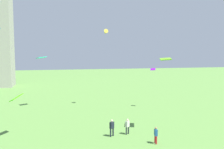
{
  "coord_description": "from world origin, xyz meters",
  "views": [
    {
      "loc": [
        -3.49,
        -8.76,
        8.75
      ],
      "look_at": [
        2.74,
        17.45,
        6.33
      ],
      "focal_mm": 37.83,
      "sensor_mm": 36.0,
      "label": 1
    }
  ],
  "objects_px": {
    "person_3": "(127,125)",
    "kite_flying_5": "(153,69)",
    "kite_flying_3": "(16,97)",
    "kite_flying_4": "(41,58)",
    "person_1": "(156,134)",
    "person_2": "(112,127)",
    "kite_flying_1": "(165,59)",
    "kite_flying_6": "(105,32)"
  },
  "relations": [
    {
      "from": "kite_flying_4",
      "to": "kite_flying_6",
      "type": "xyz_separation_m",
      "value": [
        10.22,
        -1.45,
        4.08
      ]
    },
    {
      "from": "kite_flying_4",
      "to": "kite_flying_1",
      "type": "bearing_deg",
      "value": -77.22
    },
    {
      "from": "person_1",
      "to": "person_2",
      "type": "distance_m",
      "value": 4.72
    },
    {
      "from": "person_3",
      "to": "kite_flying_3",
      "type": "bearing_deg",
      "value": 133.23
    },
    {
      "from": "person_1",
      "to": "kite_flying_6",
      "type": "bearing_deg",
      "value": -169.31
    },
    {
      "from": "person_1",
      "to": "kite_flying_3",
      "type": "bearing_deg",
      "value": -105.55
    },
    {
      "from": "kite_flying_3",
      "to": "kite_flying_5",
      "type": "xyz_separation_m",
      "value": [
        19.19,
        8.99,
        2.08
      ]
    },
    {
      "from": "kite_flying_5",
      "to": "kite_flying_6",
      "type": "distance_m",
      "value": 9.75
    },
    {
      "from": "person_1",
      "to": "person_3",
      "type": "bearing_deg",
      "value": -142.82
    },
    {
      "from": "kite_flying_4",
      "to": "person_2",
      "type": "bearing_deg",
      "value": -93.84
    },
    {
      "from": "kite_flying_1",
      "to": "kite_flying_3",
      "type": "height_order",
      "value": "kite_flying_1"
    },
    {
      "from": "kite_flying_1",
      "to": "kite_flying_4",
      "type": "bearing_deg",
      "value": -116.46
    },
    {
      "from": "person_3",
      "to": "kite_flying_3",
      "type": "distance_m",
      "value": 12.15
    },
    {
      "from": "person_2",
      "to": "kite_flying_5",
      "type": "bearing_deg",
      "value": -163.8
    },
    {
      "from": "kite_flying_3",
      "to": "kite_flying_4",
      "type": "distance_m",
      "value": 14.17
    },
    {
      "from": "person_1",
      "to": "kite_flying_6",
      "type": "xyz_separation_m",
      "value": [
        -1.33,
        17.41,
        11.23
      ]
    },
    {
      "from": "person_3",
      "to": "kite_flying_5",
      "type": "relative_size",
      "value": 1.89
    },
    {
      "from": "person_1",
      "to": "kite_flying_6",
      "type": "relative_size",
      "value": 1.33
    },
    {
      "from": "person_2",
      "to": "kite_flying_4",
      "type": "xyz_separation_m",
      "value": [
        -7.86,
        15.93,
        7.06
      ]
    },
    {
      "from": "kite_flying_1",
      "to": "kite_flying_4",
      "type": "distance_m",
      "value": 20.84
    },
    {
      "from": "kite_flying_4",
      "to": "kite_flying_5",
      "type": "xyz_separation_m",
      "value": [
        17.33,
        -4.49,
        -1.86
      ]
    },
    {
      "from": "person_3",
      "to": "kite_flying_4",
      "type": "height_order",
      "value": "kite_flying_4"
    },
    {
      "from": "person_3",
      "to": "kite_flying_5",
      "type": "xyz_separation_m",
      "value": [
        7.67,
        11.2,
        5.25
      ]
    },
    {
      "from": "kite_flying_1",
      "to": "kite_flying_4",
      "type": "height_order",
      "value": "kite_flying_1"
    },
    {
      "from": "kite_flying_5",
      "to": "person_2",
      "type": "bearing_deg",
      "value": 78.92
    },
    {
      "from": "kite_flying_1",
      "to": "kite_flying_3",
      "type": "relative_size",
      "value": 1.28
    },
    {
      "from": "person_1",
      "to": "kite_flying_4",
      "type": "height_order",
      "value": "kite_flying_4"
    },
    {
      "from": "person_1",
      "to": "kite_flying_4",
      "type": "distance_m",
      "value": 23.25
    },
    {
      "from": "kite_flying_1",
      "to": "kite_flying_3",
      "type": "bearing_deg",
      "value": -75.69
    },
    {
      "from": "person_3",
      "to": "kite_flying_3",
      "type": "relative_size",
      "value": 1.07
    },
    {
      "from": "kite_flying_3",
      "to": "person_3",
      "type": "bearing_deg",
      "value": -56.67
    },
    {
      "from": "kite_flying_5",
      "to": "kite_flying_6",
      "type": "relative_size",
      "value": 0.73
    },
    {
      "from": "person_2",
      "to": "kite_flying_3",
      "type": "distance_m",
      "value": 10.5
    },
    {
      "from": "kite_flying_3",
      "to": "kite_flying_6",
      "type": "xyz_separation_m",
      "value": [
        12.08,
        12.03,
        8.02
      ]
    },
    {
      "from": "person_3",
      "to": "kite_flying_5",
      "type": "height_order",
      "value": "kite_flying_5"
    },
    {
      "from": "person_2",
      "to": "kite_flying_6",
      "type": "relative_size",
      "value": 1.46
    },
    {
      "from": "person_3",
      "to": "kite_flying_5",
      "type": "bearing_deg",
      "value": 19.65
    },
    {
      "from": "person_2",
      "to": "person_3",
      "type": "xyz_separation_m",
      "value": [
        1.79,
        0.24,
        -0.06
      ]
    },
    {
      "from": "person_3",
      "to": "kite_flying_6",
      "type": "distance_m",
      "value": 18.12
    },
    {
      "from": "person_3",
      "to": "kite_flying_6",
      "type": "xyz_separation_m",
      "value": [
        0.57,
        14.24,
        11.19
      ]
    },
    {
      "from": "person_1",
      "to": "kite_flying_3",
      "type": "xyz_separation_m",
      "value": [
        -13.41,
        5.38,
        3.21
      ]
    },
    {
      "from": "kite_flying_4",
      "to": "person_3",
      "type": "bearing_deg",
      "value": -88.51
    }
  ]
}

